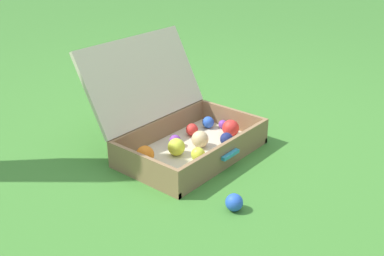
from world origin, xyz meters
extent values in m
plane|color=#3D7A2D|center=(0.00, 0.00, 0.00)|extent=(16.00, 16.00, 0.00)
cube|color=beige|center=(0.01, 0.04, 0.01)|extent=(0.66, 0.41, 0.03)
cube|color=olive|center=(-0.31, 0.04, 0.06)|extent=(0.02, 0.41, 0.13)
cube|color=olive|center=(0.33, 0.04, 0.06)|extent=(0.02, 0.41, 0.13)
cube|color=olive|center=(0.01, -0.15, 0.06)|extent=(0.62, 0.02, 0.13)
cube|color=olive|center=(0.01, 0.24, 0.06)|extent=(0.62, 0.02, 0.13)
cube|color=beige|center=(0.01, 0.35, 0.31)|extent=(0.66, 0.21, 0.37)
cube|color=teal|center=(0.01, -0.17, 0.07)|extent=(0.11, 0.02, 0.02)
sphere|color=#D1B784|center=(0.06, 0.03, 0.06)|extent=(0.08, 0.08, 0.08)
sphere|color=blue|center=(0.25, 0.14, 0.05)|extent=(0.06, 0.06, 0.06)
sphere|color=#CCDB38|center=(-0.06, -0.05, 0.06)|extent=(0.06, 0.06, 0.06)
sphere|color=red|center=(0.25, -0.01, 0.07)|extent=(0.08, 0.08, 0.08)
sphere|color=navy|center=(0.15, -0.05, 0.06)|extent=(0.06, 0.06, 0.06)
sphere|color=purple|center=(0.29, 0.07, 0.05)|extent=(0.05, 0.05, 0.05)
sphere|color=purple|center=(-0.01, 0.13, 0.05)|extent=(0.06, 0.06, 0.06)
sphere|color=red|center=(0.13, 0.14, 0.06)|extent=(0.06, 0.06, 0.06)
sphere|color=#CCDB38|center=(-0.07, 0.07, 0.06)|extent=(0.08, 0.08, 0.08)
sphere|color=orange|center=(-0.22, 0.12, 0.07)|extent=(0.08, 0.08, 0.08)
sphere|color=blue|center=(-0.24, -0.37, 0.03)|extent=(0.07, 0.07, 0.07)
camera|label=1|loc=(-1.47, -1.18, 1.01)|focal=43.53mm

